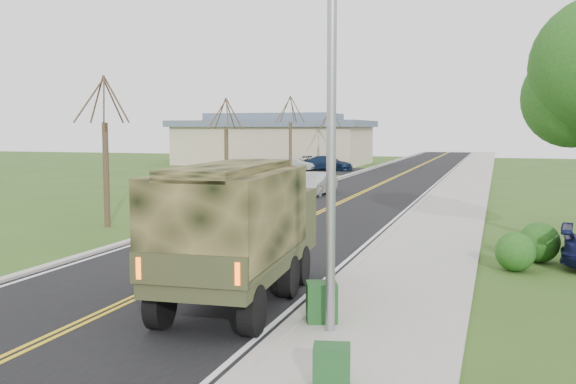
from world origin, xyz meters
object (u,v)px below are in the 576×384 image
at_px(military_truck, 239,224).
at_px(sedan_silver, 316,184).
at_px(suv_champagne, 234,206).
at_px(utility_box_near, 322,302).
at_px(utility_box_far, 332,367).

distance_m(military_truck, sedan_silver, 24.11).
height_order(suv_champagne, sedan_silver, sedan_silver).
bearing_deg(utility_box_near, suv_champagne, 98.16).
bearing_deg(sedan_silver, utility_box_near, -70.35).
relative_size(military_truck, suv_champagne, 1.49).
distance_m(military_truck, utility_box_far, 5.51).
distance_m(suv_champagne, utility_box_near, 15.24).
relative_size(military_truck, utility_box_near, 8.20).
height_order(military_truck, sedan_silver, military_truck).
height_order(military_truck, suv_champagne, military_truck).
distance_m(military_truck, utility_box_near, 2.80).
xyz_separation_m(suv_champagne, utility_box_near, (7.53, -13.25, -0.11)).
bearing_deg(sedan_silver, utility_box_far, -70.14).
height_order(military_truck, utility_box_far, military_truck).
bearing_deg(military_truck, suv_champagne, 109.18).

